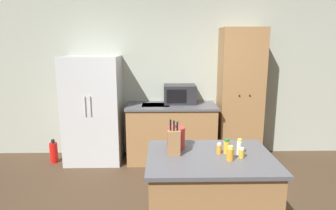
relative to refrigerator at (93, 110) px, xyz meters
The scene contains 14 objects.
wall_back 1.61m from the refrigerator, 13.72° to the left, with size 7.20×0.06×2.60m.
refrigerator is the anchor object (origin of this frame).
back_counter 1.32m from the refrigerator, ahead, with size 1.45×0.70×0.93m.
pantry_cabinet 2.40m from the refrigerator, ahead, with size 0.68×0.54×2.15m.
kitchen_island 2.67m from the refrigerator, 54.00° to the right, with size 1.17×0.91×0.90m.
microwave 1.43m from the refrigerator, ahead, with size 0.52×0.39×0.30m.
knife_block 2.44m from the refrigerator, 59.97° to the right, with size 0.12×0.08×0.34m.
spice_bottle_tall_dark 2.82m from the refrigerator, 52.75° to the right, with size 0.06×0.06×0.13m.
spice_bottle_short_red 2.79m from the refrigerator, 49.12° to the right, with size 0.05×0.05×0.15m.
spice_bottle_amber_oil 2.85m from the refrigerator, 50.23° to the right, with size 0.05×0.05×0.10m.
spice_bottle_green_herb 2.66m from the refrigerator, 51.82° to the right, with size 0.04×0.04×0.10m.
spice_bottle_pale_salt 2.69m from the refrigerator, 50.47° to the right, with size 0.06×0.06×0.14m.
kettle 2.29m from the refrigerator, 57.03° to the right, with size 0.18×0.18×0.23m.
fire_extinguisher 0.95m from the refrigerator, behind, with size 0.13×0.13×0.39m.
Camera 1 is at (-0.39, -2.76, 1.93)m, focal length 32.00 mm.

